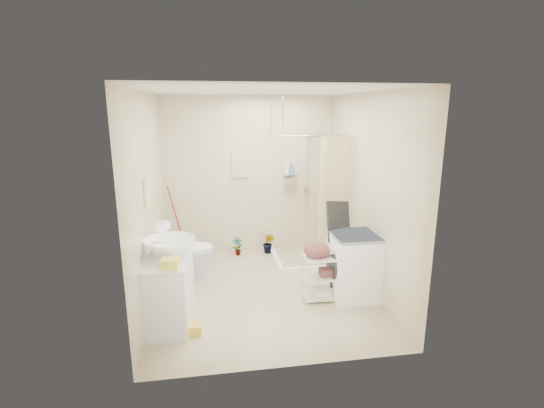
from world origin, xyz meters
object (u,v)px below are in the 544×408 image
(toilet, at_px, (185,251))
(washing_machine, at_px, (354,266))
(vanity, at_px, (169,290))
(laundry_rack, at_px, (323,273))

(toilet, distance_m, washing_machine, 2.37)
(vanity, height_order, toilet, toilet)
(toilet, distance_m, laundry_rack, 2.01)
(vanity, xyz_separation_m, laundry_rack, (1.88, 0.27, -0.05))
(vanity, height_order, washing_machine, washing_machine)
(toilet, xyz_separation_m, laundry_rack, (1.76, -0.95, -0.06))
(washing_machine, height_order, laundry_rack, washing_machine)
(washing_machine, relative_size, laundry_rack, 1.21)
(washing_machine, xyz_separation_m, laundry_rack, (-0.42, -0.01, -0.07))
(toilet, bearing_deg, washing_machine, -110.69)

